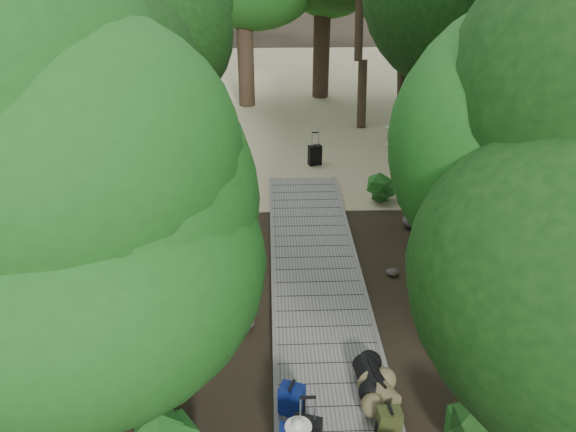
{
  "coord_description": "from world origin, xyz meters",
  "views": [
    {
      "loc": [
        -1.01,
        -8.48,
        7.01
      ],
      "look_at": [
        -0.59,
        2.89,
        1.0
      ],
      "focal_mm": 35.0,
      "sensor_mm": 36.0,
      "label": 1
    }
  ],
  "objects_px": {
    "lone_suitcase_on_sand": "(315,155)",
    "kayak": "(222,143)",
    "sun_lounger": "(397,139)",
    "duffel_right_khaki": "(379,392)",
    "duffel_right_black": "(370,376)",
    "backpack_right_d": "(389,421)",
    "backpack_left_d": "(292,398)"
  },
  "relations": [
    {
      "from": "lone_suitcase_on_sand",
      "to": "kayak",
      "type": "xyz_separation_m",
      "value": [
        -3.11,
        1.74,
        -0.18
      ]
    },
    {
      "from": "lone_suitcase_on_sand",
      "to": "sun_lounger",
      "type": "distance_m",
      "value": 3.38
    },
    {
      "from": "duffel_right_khaki",
      "to": "sun_lounger",
      "type": "relative_size",
      "value": 0.38
    },
    {
      "from": "sun_lounger",
      "to": "kayak",
      "type": "bearing_deg",
      "value": -156.66
    },
    {
      "from": "duffel_right_black",
      "to": "sun_lounger",
      "type": "height_order",
      "value": "same"
    },
    {
      "from": "backpack_right_d",
      "to": "kayak",
      "type": "bearing_deg",
      "value": 101.25
    },
    {
      "from": "kayak",
      "to": "duffel_right_black",
      "type": "bearing_deg",
      "value": -59.75
    },
    {
      "from": "backpack_right_d",
      "to": "duffel_right_black",
      "type": "relative_size",
      "value": 0.79
    },
    {
      "from": "backpack_right_d",
      "to": "lone_suitcase_on_sand",
      "type": "height_order",
      "value": "lone_suitcase_on_sand"
    },
    {
      "from": "backpack_left_d",
      "to": "backpack_right_d",
      "type": "relative_size",
      "value": 1.06
    },
    {
      "from": "backpack_left_d",
      "to": "lone_suitcase_on_sand",
      "type": "relative_size",
      "value": 0.89
    },
    {
      "from": "duffel_right_khaki",
      "to": "lone_suitcase_on_sand",
      "type": "xyz_separation_m",
      "value": [
        -0.22,
        10.21,
        0.01
      ]
    },
    {
      "from": "backpack_right_d",
      "to": "sun_lounger",
      "type": "height_order",
      "value": "backpack_right_d"
    },
    {
      "from": "duffel_right_black",
      "to": "sun_lounger",
      "type": "relative_size",
      "value": 0.42
    },
    {
      "from": "sun_lounger",
      "to": "lone_suitcase_on_sand",
      "type": "bearing_deg",
      "value": -127.36
    },
    {
      "from": "backpack_left_d",
      "to": "lone_suitcase_on_sand",
      "type": "height_order",
      "value": "backpack_left_d"
    },
    {
      "from": "lone_suitcase_on_sand",
      "to": "kayak",
      "type": "height_order",
      "value": "lone_suitcase_on_sand"
    },
    {
      "from": "duffel_right_khaki",
      "to": "kayak",
      "type": "bearing_deg",
      "value": 79.3
    },
    {
      "from": "kayak",
      "to": "sun_lounger",
      "type": "bearing_deg",
      "value": 13.12
    },
    {
      "from": "backpack_right_d",
      "to": "duffel_right_khaki",
      "type": "distance_m",
      "value": 0.65
    },
    {
      "from": "backpack_right_d",
      "to": "lone_suitcase_on_sand",
      "type": "distance_m",
      "value": 10.86
    },
    {
      "from": "backpack_right_d",
      "to": "duffel_right_black",
      "type": "bearing_deg",
      "value": 92.75
    },
    {
      "from": "kayak",
      "to": "duffel_right_khaki",
      "type": "bearing_deg",
      "value": -59.8
    },
    {
      "from": "backpack_right_d",
      "to": "duffel_right_khaki",
      "type": "xyz_separation_m",
      "value": [
        -0.03,
        0.65,
        -0.06
      ]
    },
    {
      "from": "duffel_right_khaki",
      "to": "kayak",
      "type": "xyz_separation_m",
      "value": [
        -3.33,
        11.94,
        -0.17
      ]
    },
    {
      "from": "backpack_left_d",
      "to": "sun_lounger",
      "type": "relative_size",
      "value": 0.35
    },
    {
      "from": "duffel_right_black",
      "to": "lone_suitcase_on_sand",
      "type": "relative_size",
      "value": 1.07
    },
    {
      "from": "duffel_right_khaki",
      "to": "lone_suitcase_on_sand",
      "type": "bearing_deg",
      "value": 64.96
    },
    {
      "from": "backpack_right_d",
      "to": "duffel_right_khaki",
      "type": "relative_size",
      "value": 0.86
    },
    {
      "from": "backpack_left_d",
      "to": "kayak",
      "type": "height_order",
      "value": "backpack_left_d"
    },
    {
      "from": "duffel_right_black",
      "to": "lone_suitcase_on_sand",
      "type": "height_order",
      "value": "lone_suitcase_on_sand"
    },
    {
      "from": "lone_suitcase_on_sand",
      "to": "sun_lounger",
      "type": "bearing_deg",
      "value": 9.47
    }
  ]
}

